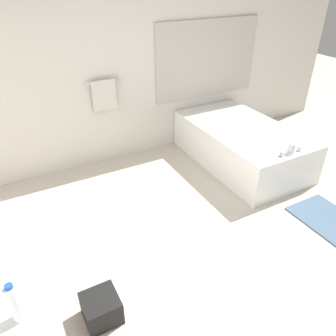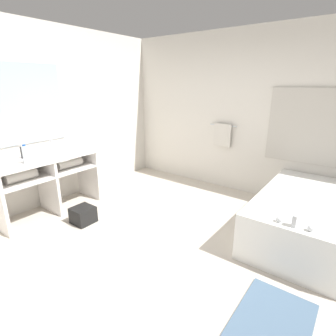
{
  "view_description": "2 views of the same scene",
  "coord_description": "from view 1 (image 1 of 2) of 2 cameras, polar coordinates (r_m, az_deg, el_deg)",
  "views": [
    {
      "loc": [
        -1.52,
        -1.87,
        2.4
      ],
      "look_at": [
        -0.25,
        0.49,
        0.75
      ],
      "focal_mm": 35.0,
      "sensor_mm": 36.0,
      "label": 1
    },
    {
      "loc": [
        1.68,
        -2.1,
        1.86
      ],
      "look_at": [
        -0.27,
        0.51,
        0.8
      ],
      "focal_mm": 28.0,
      "sensor_mm": 36.0,
      "label": 2
    }
  ],
  "objects": [
    {
      "name": "water_bottle_1",
      "position": [
        1.9,
        -25.12,
        -20.49
      ],
      "size": [
        0.07,
        0.07,
        0.25
      ],
      "color": "white",
      "rests_on": "vanity_counter"
    },
    {
      "name": "wall_back_with_blinds",
      "position": [
        4.51,
        -7.51,
        17.81
      ],
      "size": [
        7.4,
        0.13,
        2.7
      ],
      "color": "silver",
      "rests_on": "ground_plane"
    },
    {
      "name": "ground_plane",
      "position": [
        3.4,
        7.88,
        -13.7
      ],
      "size": [
        16.0,
        16.0,
        0.0
      ],
      "primitive_type": "plane",
      "color": "beige",
      "rests_on": "ground"
    },
    {
      "name": "bathtub",
      "position": [
        4.71,
        12.62,
        4.29
      ],
      "size": [
        1.09,
        1.89,
        0.67
      ],
      "color": "white",
      "rests_on": "ground_plane"
    },
    {
      "name": "bath_mat",
      "position": [
        4.08,
        26.3,
        -8.17
      ],
      "size": [
        0.57,
        0.79,
        0.02
      ],
      "color": "slate",
      "rests_on": "ground_plane"
    },
    {
      "name": "waste_bin",
      "position": [
        2.85,
        -11.54,
        -22.8
      ],
      "size": [
        0.28,
        0.28,
        0.22
      ],
      "color": "black",
      "rests_on": "ground_plane"
    }
  ]
}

